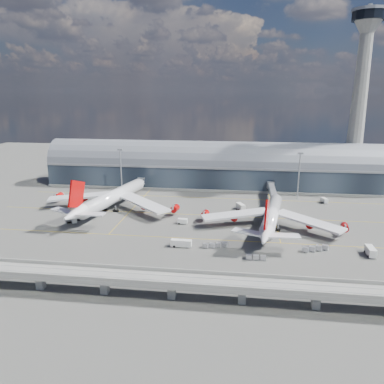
# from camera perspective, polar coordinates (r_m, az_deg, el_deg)

# --- Properties ---
(ground) EXTENTS (500.00, 500.00, 0.00)m
(ground) POSITION_cam_1_polar(r_m,az_deg,el_deg) (161.05, 0.49, -5.77)
(ground) COLOR #474744
(ground) RESTS_ON ground
(taxi_lines) EXTENTS (200.00, 80.12, 0.01)m
(taxi_lines) POSITION_cam_1_polar(r_m,az_deg,el_deg) (181.73, 1.34, -3.30)
(taxi_lines) COLOR gold
(taxi_lines) RESTS_ON ground
(terminal) EXTENTS (200.00, 30.00, 28.00)m
(terminal) POSITION_cam_1_polar(r_m,az_deg,el_deg) (232.65, 2.85, 3.69)
(terminal) COLOR #1B232E
(terminal) RESTS_ON ground
(control_tower) EXTENTS (19.00, 19.00, 103.00)m
(control_tower) POSITION_cam_1_polar(r_m,az_deg,el_deg) (241.77, 24.12, 12.49)
(control_tower) COLOR gray
(control_tower) RESTS_ON ground
(guideway) EXTENTS (220.00, 8.50, 7.20)m
(guideway) POSITION_cam_1_polar(r_m,az_deg,el_deg) (109.35, -3.13, -13.41)
(guideway) COLOR gray
(guideway) RESTS_ON ground
(floodlight_mast_left) EXTENTS (3.00, 0.70, 25.70)m
(floodlight_mast_left) POSITION_cam_1_polar(r_m,az_deg,el_deg) (219.83, -10.77, 3.37)
(floodlight_mast_left) COLOR gray
(floodlight_mast_left) RESTS_ON ground
(floodlight_mast_right) EXTENTS (3.00, 0.70, 25.70)m
(floodlight_mast_right) POSITION_cam_1_polar(r_m,az_deg,el_deg) (211.37, 15.98, 2.58)
(floodlight_mast_right) COLOR gray
(floodlight_mast_right) RESTS_ON ground
(airliner_left) EXTENTS (69.10, 72.76, 22.30)m
(airliner_left) POSITION_cam_1_polar(r_m,az_deg,el_deg) (189.20, -12.23, -0.88)
(airliner_left) COLOR white
(airliner_left) RESTS_ON ground
(airliner_right) EXTENTS (62.55, 65.43, 20.80)m
(airliner_right) POSITION_cam_1_polar(r_m,az_deg,el_deg) (164.12, 11.99, -3.71)
(airliner_right) COLOR white
(airliner_right) RESTS_ON ground
(jet_bridge_left) EXTENTS (4.40, 28.00, 7.25)m
(jet_bridge_left) POSITION_cam_1_polar(r_m,az_deg,el_deg) (217.23, -8.48, 1.05)
(jet_bridge_left) COLOR gray
(jet_bridge_left) RESTS_ON ground
(jet_bridge_right) EXTENTS (4.40, 32.00, 7.25)m
(jet_bridge_right) POSITION_cam_1_polar(r_m,az_deg,el_deg) (207.96, 12.13, 0.24)
(jet_bridge_right) COLOR gray
(jet_bridge_right) RESTS_ON ground
(service_truck_0) EXTENTS (5.11, 6.39, 2.60)m
(service_truck_0) POSITION_cam_1_polar(r_m,az_deg,el_deg) (178.00, -17.59, -3.98)
(service_truck_0) COLOR silver
(service_truck_0) RESTS_ON ground
(service_truck_1) EXTENTS (4.35, 2.28, 2.47)m
(service_truck_1) POSITION_cam_1_polar(r_m,az_deg,el_deg) (167.55, -1.45, -4.47)
(service_truck_1) COLOR silver
(service_truck_1) RESTS_ON ground
(service_truck_2) EXTENTS (7.93, 2.60, 2.86)m
(service_truck_2) POSITION_cam_1_polar(r_m,az_deg,el_deg) (143.70, -1.66, -7.80)
(service_truck_2) COLOR silver
(service_truck_2) RESTS_ON ground
(service_truck_3) EXTENTS (2.81, 6.61, 3.18)m
(service_truck_3) POSITION_cam_1_polar(r_m,az_deg,el_deg) (150.94, 25.55, -8.15)
(service_truck_3) COLOR silver
(service_truck_3) RESTS_ON ground
(service_truck_4) EXTENTS (3.42, 5.02, 2.66)m
(service_truck_4) POSITION_cam_1_polar(r_m,az_deg,el_deg) (210.34, 19.50, -1.23)
(service_truck_4) COLOR silver
(service_truck_4) RESTS_ON ground
(service_truck_5) EXTENTS (4.96, 6.73, 3.05)m
(service_truck_5) POSITION_cam_1_polar(r_m,az_deg,el_deg) (188.71, 7.41, -2.22)
(service_truck_5) COLOR silver
(service_truck_5) RESTS_ON ground
(cargo_train_0) EXTENTS (7.27, 1.55, 1.63)m
(cargo_train_0) POSITION_cam_1_polar(r_m,az_deg,el_deg) (135.49, 9.73, -9.81)
(cargo_train_0) COLOR gray
(cargo_train_0) RESTS_ON ground
(cargo_train_1) EXTENTS (9.77, 3.92, 1.62)m
(cargo_train_1) POSITION_cam_1_polar(r_m,az_deg,el_deg) (143.64, 3.55, -8.12)
(cargo_train_1) COLOR gray
(cargo_train_1) RESTS_ON ground
(cargo_train_2) EXTENTS (10.74, 5.74, 1.82)m
(cargo_train_2) POSITION_cam_1_polar(r_m,az_deg,el_deg) (147.66, 18.28, -8.19)
(cargo_train_2) COLOR gray
(cargo_train_2) RESTS_ON ground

